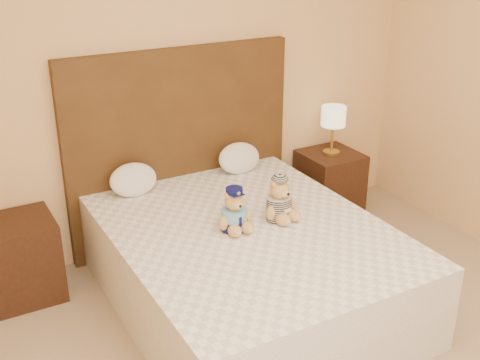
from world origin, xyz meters
name	(u,v)px	position (x,y,z in m)	size (l,w,h in m)	color
room_walls	(334,45)	(0.00, 0.46, 1.81)	(4.04, 4.52, 2.72)	#E4B77C
bed	(248,266)	(0.00, 1.20, 0.28)	(1.60, 2.00, 0.55)	white
headboard	(181,149)	(0.00, 2.21, 0.75)	(1.75, 0.08, 1.50)	#4D3117
nightstand_left	(22,259)	(-1.25, 2.00, 0.28)	(0.45, 0.45, 0.55)	#381D11
nightstand_right	(329,184)	(1.25, 2.00, 0.28)	(0.45, 0.45, 0.55)	#381D11
lamp	(333,119)	(1.25, 2.00, 0.85)	(0.20, 0.20, 0.40)	gold
teddy_police	(234,209)	(-0.09, 1.23, 0.69)	(0.24, 0.23, 0.28)	#BB8E48
teddy_prisoner	(279,199)	(0.24, 1.22, 0.69)	(0.25, 0.24, 0.28)	#BB8E48
pillow_left	(133,178)	(-0.44, 2.03, 0.67)	(0.34, 0.22, 0.24)	white
pillow_right	(239,157)	(0.40, 2.03, 0.67)	(0.34, 0.22, 0.24)	white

